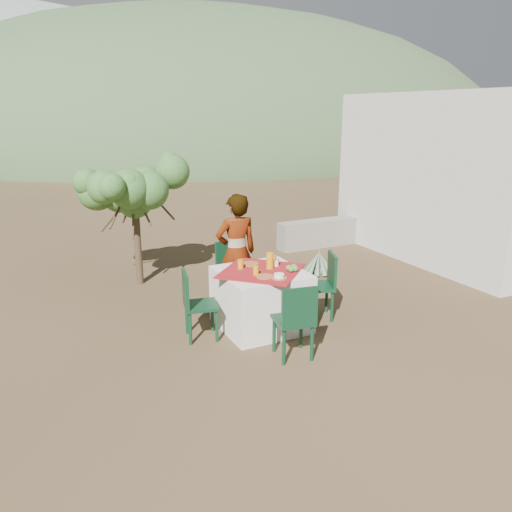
{
  "coord_description": "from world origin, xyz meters",
  "views": [
    {
      "loc": [
        -2.33,
        -4.94,
        2.69
      ],
      "look_at": [
        0.47,
        0.77,
        0.83
      ],
      "focal_mm": 35.0,
      "sensor_mm": 36.0,
      "label": 1
    }
  ],
  "objects_px": {
    "table": "(261,299)",
    "chair_left": "(195,302)",
    "juice_pitcher": "(270,261)",
    "shrub_tree": "(137,195)",
    "guesthouse": "(474,175)",
    "chair_far": "(232,268)",
    "chair_right": "(324,282)",
    "agave": "(319,263)",
    "person": "(236,252)",
    "chair_near": "(296,318)"
  },
  "relations": [
    {
      "from": "chair_near",
      "to": "shrub_tree",
      "type": "distance_m",
      "value": 3.6
    },
    {
      "from": "shrub_tree",
      "to": "person",
      "type": "bearing_deg",
      "value": -61.24
    },
    {
      "from": "agave",
      "to": "guesthouse",
      "type": "bearing_deg",
      "value": -1.38
    },
    {
      "from": "chair_near",
      "to": "person",
      "type": "bearing_deg",
      "value": -81.81
    },
    {
      "from": "table",
      "to": "chair_right",
      "type": "height_order",
      "value": "chair_right"
    },
    {
      "from": "table",
      "to": "chair_near",
      "type": "distance_m",
      "value": 0.96
    },
    {
      "from": "table",
      "to": "chair_far",
      "type": "distance_m",
      "value": 1.05
    },
    {
      "from": "chair_near",
      "to": "person",
      "type": "relative_size",
      "value": 0.54
    },
    {
      "from": "person",
      "to": "agave",
      "type": "height_order",
      "value": "person"
    },
    {
      "from": "table",
      "to": "chair_left",
      "type": "bearing_deg",
      "value": 177.29
    },
    {
      "from": "table",
      "to": "juice_pitcher",
      "type": "xyz_separation_m",
      "value": [
        0.14,
        0.03,
        0.48
      ]
    },
    {
      "from": "shrub_tree",
      "to": "juice_pitcher",
      "type": "distance_m",
      "value": 2.68
    },
    {
      "from": "juice_pitcher",
      "to": "chair_near",
      "type": "bearing_deg",
      "value": -100.93
    },
    {
      "from": "chair_left",
      "to": "chair_far",
      "type": "bearing_deg",
      "value": -31.17
    },
    {
      "from": "table",
      "to": "chair_left",
      "type": "height_order",
      "value": "chair_left"
    },
    {
      "from": "table",
      "to": "chair_far",
      "type": "relative_size",
      "value": 1.48
    },
    {
      "from": "chair_far",
      "to": "chair_left",
      "type": "distance_m",
      "value": 1.36
    },
    {
      "from": "shrub_tree",
      "to": "guesthouse",
      "type": "xyz_separation_m",
      "value": [
        6.2,
        -0.98,
        0.08
      ]
    },
    {
      "from": "shrub_tree",
      "to": "table",
      "type": "bearing_deg",
      "value": -68.56
    },
    {
      "from": "chair_near",
      "to": "guesthouse",
      "type": "bearing_deg",
      "value": -146.49
    },
    {
      "from": "chair_far",
      "to": "chair_near",
      "type": "height_order",
      "value": "chair_near"
    },
    {
      "from": "chair_near",
      "to": "chair_right",
      "type": "xyz_separation_m",
      "value": [
        0.94,
        0.87,
        0.0
      ]
    },
    {
      "from": "chair_far",
      "to": "shrub_tree",
      "type": "height_order",
      "value": "shrub_tree"
    },
    {
      "from": "table",
      "to": "person",
      "type": "xyz_separation_m",
      "value": [
        -0.02,
        0.72,
        0.43
      ]
    },
    {
      "from": "chair_right",
      "to": "agave",
      "type": "xyz_separation_m",
      "value": [
        0.98,
        1.6,
        -0.31
      ]
    },
    {
      "from": "shrub_tree",
      "to": "juice_pitcher",
      "type": "height_order",
      "value": "shrub_tree"
    },
    {
      "from": "chair_far",
      "to": "juice_pitcher",
      "type": "distance_m",
      "value": 1.09
    },
    {
      "from": "person",
      "to": "shrub_tree",
      "type": "xyz_separation_m",
      "value": [
        -0.93,
        1.69,
        0.61
      ]
    },
    {
      "from": "chair_right",
      "to": "guesthouse",
      "type": "bearing_deg",
      "value": 130.77
    },
    {
      "from": "agave",
      "to": "juice_pitcher",
      "type": "height_order",
      "value": "juice_pitcher"
    },
    {
      "from": "chair_right",
      "to": "guesthouse",
      "type": "distance_m",
      "value": 4.74
    },
    {
      "from": "chair_right",
      "to": "shrub_tree",
      "type": "xyz_separation_m",
      "value": [
        -1.83,
        2.5,
        0.93
      ]
    },
    {
      "from": "chair_right",
      "to": "shrub_tree",
      "type": "distance_m",
      "value": 3.23
    },
    {
      "from": "chair_left",
      "to": "juice_pitcher",
      "type": "distance_m",
      "value": 1.08
    },
    {
      "from": "chair_near",
      "to": "agave",
      "type": "bearing_deg",
      "value": -118.49
    },
    {
      "from": "chair_far",
      "to": "person",
      "type": "xyz_separation_m",
      "value": [
        -0.07,
        -0.33,
        0.33
      ]
    },
    {
      "from": "chair_left",
      "to": "person",
      "type": "distance_m",
      "value": 1.14
    },
    {
      "from": "chair_far",
      "to": "table",
      "type": "bearing_deg",
      "value": -99.52
    },
    {
      "from": "chair_right",
      "to": "shrub_tree",
      "type": "bearing_deg",
      "value": -122.08
    },
    {
      "from": "person",
      "to": "shrub_tree",
      "type": "bearing_deg",
      "value": -59.72
    },
    {
      "from": "table",
      "to": "juice_pitcher",
      "type": "relative_size",
      "value": 6.38
    },
    {
      "from": "guesthouse",
      "to": "chair_far",
      "type": "bearing_deg",
      "value": -175.74
    },
    {
      "from": "chair_far",
      "to": "shrub_tree",
      "type": "bearing_deg",
      "value": 119.41
    },
    {
      "from": "chair_left",
      "to": "chair_right",
      "type": "height_order",
      "value": "chair_right"
    },
    {
      "from": "person",
      "to": "guesthouse",
      "type": "distance_m",
      "value": 5.37
    },
    {
      "from": "chair_far",
      "to": "person",
      "type": "relative_size",
      "value": 0.54
    },
    {
      "from": "table",
      "to": "chair_far",
      "type": "bearing_deg",
      "value": 87.22
    },
    {
      "from": "chair_right",
      "to": "person",
      "type": "height_order",
      "value": "person"
    },
    {
      "from": "person",
      "to": "chair_far",
      "type": "bearing_deg",
      "value": -100.57
    },
    {
      "from": "table",
      "to": "chair_far",
      "type": "xyz_separation_m",
      "value": [
        0.05,
        1.05,
        0.11
      ]
    }
  ]
}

